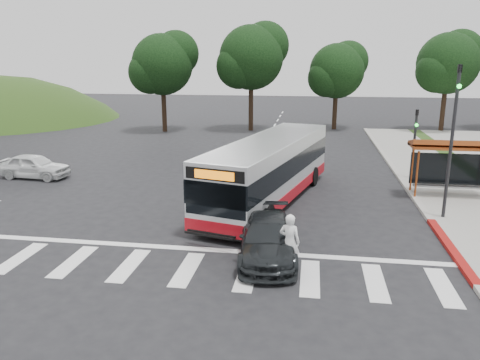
# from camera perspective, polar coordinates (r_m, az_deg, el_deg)

# --- Properties ---
(ground) EXTENTS (140.00, 140.00, 0.00)m
(ground) POSITION_cam_1_polar(r_m,az_deg,el_deg) (20.24, -2.75, -4.82)
(ground) COLOR black
(ground) RESTS_ON ground
(sidewalk_east) EXTENTS (4.00, 40.00, 0.12)m
(sidewalk_east) POSITION_cam_1_polar(r_m,az_deg,el_deg) (28.41, 23.06, -0.16)
(sidewalk_east) COLOR gray
(sidewalk_east) RESTS_ON ground
(curb_east) EXTENTS (0.30, 40.00, 0.15)m
(curb_east) POSITION_cam_1_polar(r_m,az_deg,el_deg) (27.98, 19.10, 0.03)
(curb_east) COLOR #9E9991
(curb_east) RESTS_ON ground
(curb_east_red) EXTENTS (0.32, 6.00, 0.15)m
(curb_east_red) POSITION_cam_1_polar(r_m,az_deg,el_deg) (18.68, 24.30, -7.60)
(curb_east_red) COLOR maroon
(curb_east_red) RESTS_ON ground
(crosswalk_ladder) EXTENTS (18.00, 2.60, 0.01)m
(crosswalk_ladder) POSITION_cam_1_polar(r_m,az_deg,el_deg) (15.73, -6.45, -10.76)
(crosswalk_ladder) COLOR silver
(crosswalk_ladder) RESTS_ON ground
(bus_shelter) EXTENTS (4.20, 1.60, 2.86)m
(bus_shelter) POSITION_cam_1_polar(r_m,az_deg,el_deg) (25.16, 24.67, 3.25)
(bus_shelter) COLOR #954018
(bus_shelter) RESTS_ON sidewalk_east
(traffic_signal_ne_tall) EXTENTS (0.18, 0.37, 6.50)m
(traffic_signal_ne_tall) POSITION_cam_1_polar(r_m,az_deg,el_deg) (21.17, 24.53, 5.57)
(traffic_signal_ne_tall) COLOR black
(traffic_signal_ne_tall) RESTS_ON ground
(traffic_signal_ne_short) EXTENTS (0.18, 0.37, 4.00)m
(traffic_signal_ne_short) POSITION_cam_1_polar(r_m,az_deg,el_deg) (28.10, 20.54, 4.98)
(traffic_signal_ne_short) COLOR black
(traffic_signal_ne_short) RESTS_ON ground
(tree_ne_a) EXTENTS (6.16, 5.74, 9.30)m
(tree_ne_a) POSITION_cam_1_polar(r_m,az_deg,el_deg) (48.32, 24.10, 12.96)
(tree_ne_a) COLOR black
(tree_ne_a) RESTS_ON parking_lot
(tree_north_a) EXTENTS (6.60, 6.15, 10.17)m
(tree_north_a) POSITION_cam_1_polar(r_m,az_deg,el_deg) (45.14, 1.50, 14.83)
(tree_north_a) COLOR black
(tree_north_a) RESTS_ON ground
(tree_north_b) EXTENTS (5.72, 5.33, 8.43)m
(tree_north_b) POSITION_cam_1_polar(r_m,az_deg,el_deg) (46.82, 11.81, 12.98)
(tree_north_b) COLOR black
(tree_north_b) RESTS_ON ground
(tree_north_c) EXTENTS (6.16, 5.74, 9.30)m
(tree_north_c) POSITION_cam_1_polar(r_m,az_deg,el_deg) (44.93, -9.34, 13.84)
(tree_north_c) COLOR black
(tree_north_c) RESTS_ON ground
(transit_bus) EXTENTS (5.40, 12.04, 3.04)m
(transit_bus) POSITION_cam_1_polar(r_m,az_deg,el_deg) (22.34, 3.62, 1.10)
(transit_bus) COLOR silver
(transit_bus) RESTS_ON ground
(pedestrian) EXTENTS (0.78, 0.61, 1.88)m
(pedestrian) POSITION_cam_1_polar(r_m,az_deg,el_deg) (15.43, 6.07, -7.47)
(pedestrian) COLOR white
(pedestrian) RESTS_ON ground
(dark_sedan) EXTENTS (2.41, 4.91, 1.37)m
(dark_sedan) POSITION_cam_1_polar(r_m,az_deg,el_deg) (16.32, 3.37, -7.11)
(dark_sedan) COLOR #212427
(dark_sedan) RESTS_ON ground
(west_car_white) EXTENTS (4.23, 1.94, 1.40)m
(west_car_white) POSITION_cam_1_polar(r_m,az_deg,el_deg) (29.53, -23.84, 1.57)
(west_car_white) COLOR silver
(west_car_white) RESTS_ON ground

